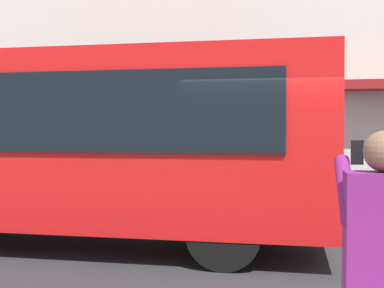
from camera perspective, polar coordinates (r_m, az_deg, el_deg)
ground_plane at (r=7.60m, az=9.96°, el=-12.51°), size 60.00×60.00×0.00m
red_bus at (r=8.53m, az=-15.88°, el=0.41°), size 9.05×2.54×3.08m
pedestrian_photographer at (r=2.89m, az=21.07°, el=-12.71°), size 0.53×0.52×1.70m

